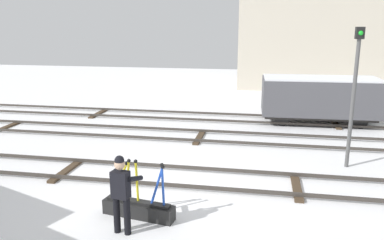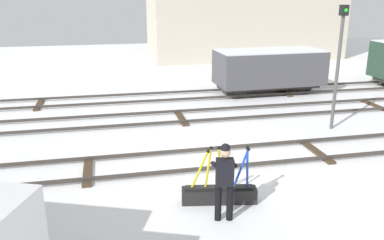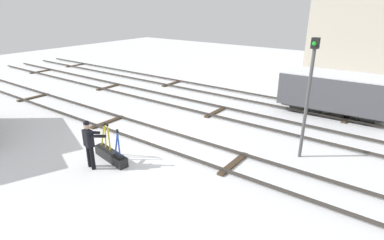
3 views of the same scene
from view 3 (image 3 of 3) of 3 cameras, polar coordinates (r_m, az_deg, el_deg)
ground_plane at (r=13.19m, az=-5.75°, el=-3.85°), size 60.00×60.00×0.00m
track_main_line at (r=13.15m, az=-5.77°, el=-3.43°), size 44.00×1.94×0.18m
track_siding_near at (r=16.43m, az=4.47°, el=1.72°), size 44.00×1.94×0.18m
track_siding_far at (r=19.23m, az=9.80°, el=4.39°), size 44.00×1.94×0.18m
switch_lever_frame at (r=11.85m, az=-14.90°, el=-6.17°), size 1.84×0.66×1.45m
rail_worker at (r=11.22m, az=-18.61°, el=-3.81°), size 0.62×0.74×1.81m
signal_post at (r=11.60m, az=20.98°, el=5.41°), size 0.24×0.32×4.45m
freight_car_back_track at (r=17.39m, az=25.15°, el=4.85°), size 5.30×2.47×2.17m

